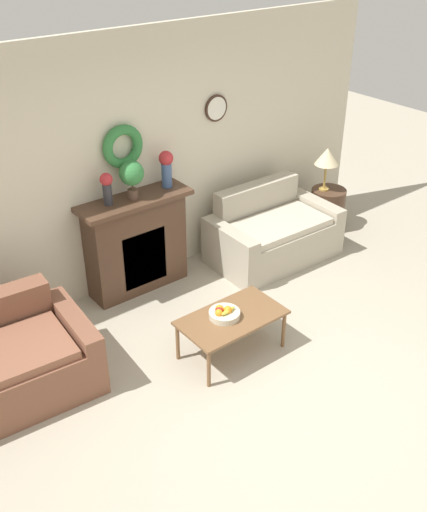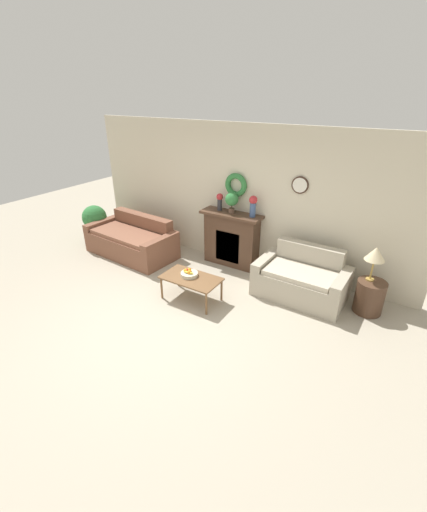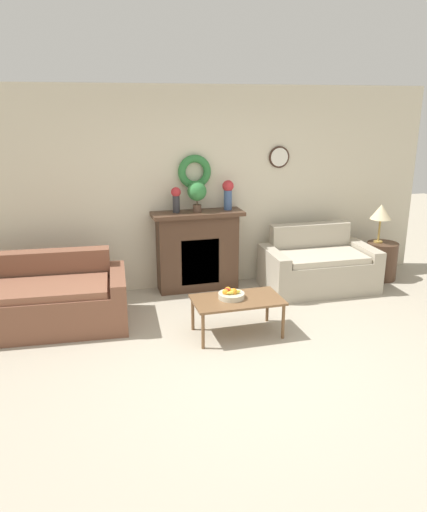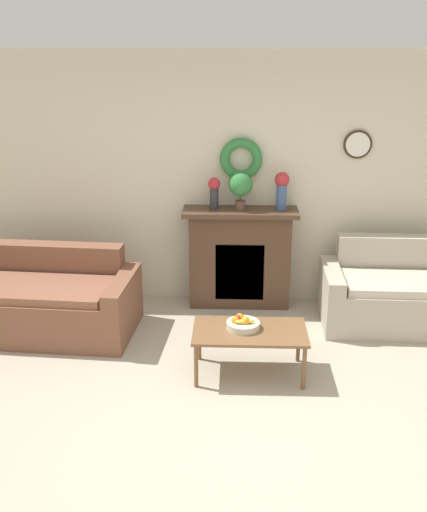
% 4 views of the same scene
% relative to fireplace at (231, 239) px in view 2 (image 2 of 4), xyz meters
% --- Properties ---
extents(ground_plane, '(16.00, 16.00, 0.00)m').
position_rel_fireplace_xyz_m(ground_plane, '(0.02, -2.32, -0.55)').
color(ground_plane, '#ADA38E').
extents(wall_back, '(6.80, 0.17, 2.70)m').
position_rel_fireplace_xyz_m(wall_back, '(0.02, 0.21, 0.81)').
color(wall_back, beige).
rests_on(wall_back, ground_plane).
extents(fireplace, '(1.22, 0.41, 1.09)m').
position_rel_fireplace_xyz_m(fireplace, '(0.00, 0.00, 0.00)').
color(fireplace, '#4C3323').
rests_on(fireplace, ground_plane).
extents(couch_left, '(2.00, 1.08, 0.80)m').
position_rel_fireplace_xyz_m(couch_left, '(-2.02, -0.71, -0.25)').
color(couch_left, brown).
rests_on(couch_left, ground_plane).
extents(loveseat_right, '(1.51, 0.91, 0.85)m').
position_rel_fireplace_xyz_m(loveseat_right, '(1.60, -0.42, -0.24)').
color(loveseat_right, '#B2A893').
rests_on(loveseat_right, ground_plane).
extents(coffee_table, '(0.98, 0.55, 0.42)m').
position_rel_fireplace_xyz_m(coffee_table, '(0.08, -1.51, -0.17)').
color(coffee_table, brown).
rests_on(coffee_table, ground_plane).
extents(fruit_bowl, '(0.29, 0.29, 0.12)m').
position_rel_fireplace_xyz_m(fruit_bowl, '(0.02, -1.47, -0.09)').
color(fruit_bowl, beige).
rests_on(fruit_bowl, coffee_table).
extents(side_table_by_loveseat, '(0.44, 0.44, 0.54)m').
position_rel_fireplace_xyz_m(side_table_by_loveseat, '(2.67, -0.31, -0.28)').
color(side_table_by_loveseat, '#4C3323').
rests_on(side_table_by_loveseat, ground_plane).
extents(table_lamp, '(0.30, 0.30, 0.56)m').
position_rel_fireplace_xyz_m(table_lamp, '(2.61, -0.27, 0.43)').
color(table_lamp, '#B28E42').
rests_on(table_lamp, side_table_by_loveseat).
extents(vase_on_mantel_left, '(0.13, 0.13, 0.34)m').
position_rel_fireplace_xyz_m(vase_on_mantel_left, '(-0.28, 0.01, 0.73)').
color(vase_on_mantel_left, '#2D2D33').
rests_on(vase_on_mantel_left, fireplace).
extents(vase_on_mantel_right, '(0.15, 0.15, 0.40)m').
position_rel_fireplace_xyz_m(vase_on_mantel_right, '(0.43, 0.01, 0.77)').
color(vase_on_mantel_right, '#3D5684').
rests_on(vase_on_mantel_right, fireplace).
extents(potted_plant_on_mantel, '(0.25, 0.25, 0.40)m').
position_rel_fireplace_xyz_m(potted_plant_on_mantel, '(-0.00, -0.01, 0.80)').
color(potted_plant_on_mantel, brown).
rests_on(potted_plant_on_mantel, fireplace).
extents(potted_plant_floor_by_couch, '(0.54, 0.54, 0.86)m').
position_rel_fireplace_xyz_m(potted_plant_floor_by_couch, '(-3.21, -0.64, -0.01)').
color(potted_plant_floor_by_couch, brown).
rests_on(potted_plant_floor_by_couch, ground_plane).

